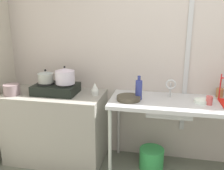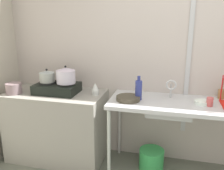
{
  "view_description": "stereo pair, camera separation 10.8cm",
  "coord_description": "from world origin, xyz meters",
  "px_view_note": "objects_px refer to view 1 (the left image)",
  "views": [
    {
      "loc": [
        -0.39,
        -1.29,
        1.68
      ],
      "look_at": [
        -0.9,
        1.21,
        0.97
      ],
      "focal_mm": 39.13,
      "sensor_mm": 36.0,
      "label": 1
    },
    {
      "loc": [
        -0.28,
        -1.26,
        1.68
      ],
      "look_at": [
        -0.9,
        1.21,
        0.97
      ],
      "focal_mm": 39.13,
      "sensor_mm": 36.0,
      "label": 2
    }
  ],
  "objects_px": {
    "utensil_jar": "(220,92)",
    "bucket_on_floor": "(151,158)",
    "faucet": "(171,86)",
    "cup_by_rack": "(209,100)",
    "sink_basin": "(169,108)",
    "frying_pan": "(129,98)",
    "stove": "(56,89)",
    "small_bowl_on_drainboard": "(202,101)",
    "bottle_by_sink": "(139,89)",
    "percolator": "(95,89)",
    "pot_beside_stove": "(12,90)",
    "pot_on_right_burner": "(65,76)",
    "pot_on_left_burner": "(46,77)"
  },
  "relations": [
    {
      "from": "pot_on_right_burner",
      "to": "small_bowl_on_drainboard",
      "type": "distance_m",
      "value": 1.49
    },
    {
      "from": "pot_on_left_burner",
      "to": "pot_on_right_burner",
      "type": "bearing_deg",
      "value": -0.0
    },
    {
      "from": "cup_by_rack",
      "to": "utensil_jar",
      "type": "distance_m",
      "value": 0.32
    },
    {
      "from": "percolator",
      "to": "pot_on_left_burner",
      "type": "bearing_deg",
      "value": -177.1
    },
    {
      "from": "percolator",
      "to": "utensil_jar",
      "type": "height_order",
      "value": "utensil_jar"
    },
    {
      "from": "stove",
      "to": "percolator",
      "type": "bearing_deg",
      "value": 3.65
    },
    {
      "from": "percolator",
      "to": "sink_basin",
      "type": "distance_m",
      "value": 0.83
    },
    {
      "from": "frying_pan",
      "to": "utensil_jar",
      "type": "bearing_deg",
      "value": 17.53
    },
    {
      "from": "frying_pan",
      "to": "cup_by_rack",
      "type": "height_order",
      "value": "cup_by_rack"
    },
    {
      "from": "sink_basin",
      "to": "bottle_by_sink",
      "type": "height_order",
      "value": "bottle_by_sink"
    },
    {
      "from": "pot_beside_stove",
      "to": "bucket_on_floor",
      "type": "bearing_deg",
      "value": 5.79
    },
    {
      "from": "pot_on_right_burner",
      "to": "pot_beside_stove",
      "type": "distance_m",
      "value": 0.62
    },
    {
      "from": "percolator",
      "to": "frying_pan",
      "type": "distance_m",
      "value": 0.41
    },
    {
      "from": "frying_pan",
      "to": "cup_by_rack",
      "type": "distance_m",
      "value": 0.81
    },
    {
      "from": "sink_basin",
      "to": "bottle_by_sink",
      "type": "relative_size",
      "value": 1.78
    },
    {
      "from": "frying_pan",
      "to": "bucket_on_floor",
      "type": "height_order",
      "value": "frying_pan"
    },
    {
      "from": "percolator",
      "to": "cup_by_rack",
      "type": "xyz_separation_m",
      "value": [
        1.21,
        -0.07,
        -0.02
      ]
    },
    {
      "from": "utensil_jar",
      "to": "cup_by_rack",
      "type": "bearing_deg",
      "value": -118.74
    },
    {
      "from": "pot_on_left_burner",
      "to": "frying_pan",
      "type": "bearing_deg",
      "value": -3.79
    },
    {
      "from": "bottle_by_sink",
      "to": "utensil_jar",
      "type": "xyz_separation_m",
      "value": [
        0.87,
        0.25,
        -0.06
      ]
    },
    {
      "from": "small_bowl_on_drainboard",
      "to": "bucket_on_floor",
      "type": "xyz_separation_m",
      "value": [
        -0.48,
        0.01,
        -0.74
      ]
    },
    {
      "from": "pot_on_left_burner",
      "to": "pot_beside_stove",
      "type": "distance_m",
      "value": 0.4
    },
    {
      "from": "faucet",
      "to": "cup_by_rack",
      "type": "xyz_separation_m",
      "value": [
        0.38,
        -0.14,
        -0.1
      ]
    },
    {
      "from": "percolator",
      "to": "faucet",
      "type": "distance_m",
      "value": 0.83
    },
    {
      "from": "pot_beside_stove",
      "to": "frying_pan",
      "type": "relative_size",
      "value": 0.71
    },
    {
      "from": "pot_beside_stove",
      "to": "small_bowl_on_drainboard",
      "type": "height_order",
      "value": "pot_beside_stove"
    },
    {
      "from": "stove",
      "to": "percolator",
      "type": "distance_m",
      "value": 0.46
    },
    {
      "from": "percolator",
      "to": "stove",
      "type": "bearing_deg",
      "value": -176.35
    },
    {
      "from": "stove",
      "to": "percolator",
      "type": "xyz_separation_m",
      "value": [
        0.45,
        0.03,
        0.01
      ]
    },
    {
      "from": "bucket_on_floor",
      "to": "sink_basin",
      "type": "bearing_deg",
      "value": -19.89
    },
    {
      "from": "utensil_jar",
      "to": "bucket_on_floor",
      "type": "distance_m",
      "value": 1.06
    },
    {
      "from": "sink_basin",
      "to": "percolator",
      "type": "bearing_deg",
      "value": 175.2
    },
    {
      "from": "pot_beside_stove",
      "to": "sink_basin",
      "type": "relative_size",
      "value": 0.39
    },
    {
      "from": "stove",
      "to": "frying_pan",
      "type": "bearing_deg",
      "value": -4.32
    },
    {
      "from": "pot_on_right_burner",
      "to": "bucket_on_floor",
      "type": "height_order",
      "value": "pot_on_right_burner"
    },
    {
      "from": "pot_on_left_burner",
      "to": "faucet",
      "type": "distance_m",
      "value": 1.4
    },
    {
      "from": "pot_beside_stove",
      "to": "utensil_jar",
      "type": "distance_m",
      "value": 2.32
    },
    {
      "from": "pot_beside_stove",
      "to": "bucket_on_floor",
      "type": "distance_m",
      "value": 1.77
    },
    {
      "from": "bottle_by_sink",
      "to": "bucket_on_floor",
      "type": "height_order",
      "value": "bottle_by_sink"
    },
    {
      "from": "pot_beside_stove",
      "to": "bucket_on_floor",
      "type": "relative_size",
      "value": 0.64
    },
    {
      "from": "pot_on_left_burner",
      "to": "faucet",
      "type": "relative_size",
      "value": 0.84
    },
    {
      "from": "pot_beside_stove",
      "to": "utensil_jar",
      "type": "xyz_separation_m",
      "value": [
        2.28,
        0.39,
        -0.01
      ]
    },
    {
      "from": "pot_on_left_burner",
      "to": "bottle_by_sink",
      "type": "relative_size",
      "value": 0.7
    },
    {
      "from": "pot_on_right_burner",
      "to": "percolator",
      "type": "distance_m",
      "value": 0.37
    },
    {
      "from": "sink_basin",
      "to": "frying_pan",
      "type": "relative_size",
      "value": 1.81
    },
    {
      "from": "pot_on_left_burner",
      "to": "utensil_jar",
      "type": "xyz_separation_m",
      "value": [
        1.93,
        0.24,
        -0.14
      ]
    },
    {
      "from": "cup_by_rack",
      "to": "stove",
      "type": "bearing_deg",
      "value": 178.61
    },
    {
      "from": "pot_on_left_burner",
      "to": "faucet",
      "type": "bearing_deg",
      "value": 3.9
    },
    {
      "from": "stove",
      "to": "small_bowl_on_drainboard",
      "type": "bearing_deg",
      "value": 0.18
    },
    {
      "from": "faucet",
      "to": "bucket_on_floor",
      "type": "distance_m",
      "value": 0.88
    }
  ]
}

